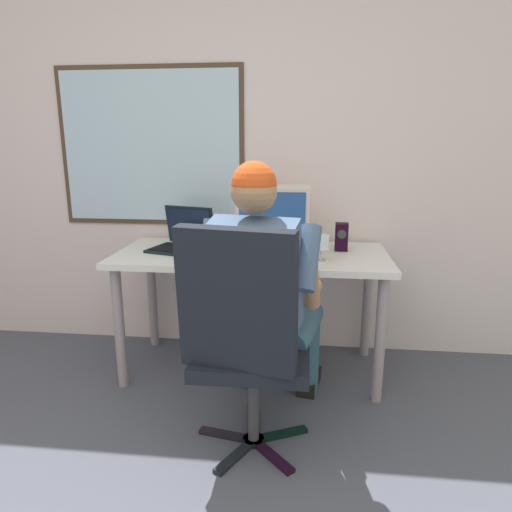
# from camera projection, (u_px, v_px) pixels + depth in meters

# --- Properties ---
(wall_rear) EXTENTS (5.39, 0.08, 2.66)m
(wall_rear) POSITION_uv_depth(u_px,v_px,m) (214.00, 145.00, 2.89)
(wall_rear) COLOR silver
(wall_rear) RESTS_ON ground
(desk) EXTENTS (1.55, 0.69, 0.73)m
(desk) POSITION_uv_depth(u_px,v_px,m) (252.00, 267.00, 2.64)
(desk) COLOR gray
(desk) RESTS_ON ground
(office_chair) EXTENTS (0.53, 0.57, 1.05)m
(office_chair) POSITION_uv_depth(u_px,v_px,m) (245.00, 333.00, 1.87)
(office_chair) COLOR black
(office_chair) RESTS_ON ground
(person_seated) EXTENTS (0.59, 0.88, 1.28)m
(person_seated) POSITION_uv_depth(u_px,v_px,m) (263.00, 294.00, 2.10)
(person_seated) COLOR #305267
(person_seated) RESTS_ON ground
(crt_monitor) EXTENTS (0.40, 0.24, 0.38)m
(crt_monitor) POSITION_uv_depth(u_px,v_px,m) (274.00, 215.00, 2.57)
(crt_monitor) COLOR beige
(crt_monitor) RESTS_ON desk
(laptop) EXTENTS (0.38, 0.36, 0.24)m
(laptop) POSITION_uv_depth(u_px,v_px,m) (184.00, 238.00, 2.69)
(laptop) COLOR black
(laptop) RESTS_ON desk
(wine_glass) EXTENTS (0.08, 0.08, 0.14)m
(wine_glass) POSITION_uv_depth(u_px,v_px,m) (321.00, 244.00, 2.41)
(wine_glass) COLOR silver
(wine_glass) RESTS_ON desk
(desk_speaker) EXTENTS (0.08, 0.09, 0.16)m
(desk_speaker) POSITION_uv_depth(u_px,v_px,m) (341.00, 237.00, 2.65)
(desk_speaker) COLOR black
(desk_speaker) RESTS_ON desk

